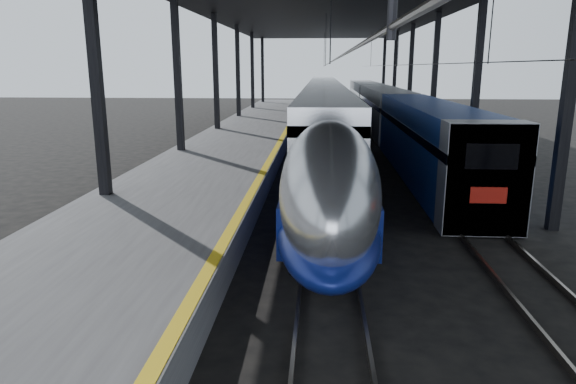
{
  "coord_description": "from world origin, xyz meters",
  "views": [
    {
      "loc": [
        1.73,
        -12.13,
        5.35
      ],
      "look_at": [
        0.86,
        1.59,
        2.0
      ],
      "focal_mm": 32.0,
      "sensor_mm": 36.0,
      "label": 1
    }
  ],
  "objects": [
    {
      "name": "rails",
      "position": [
        4.5,
        20.0,
        0.08
      ],
      "size": [
        6.52,
        80.0,
        0.16
      ],
      "color": "slate",
      "rests_on": "ground"
    },
    {
      "name": "tgv_train",
      "position": [
        2.0,
        29.28,
        1.9
      ],
      "size": [
        2.84,
        65.2,
        4.07
      ],
      "color": "#B5B8BD",
      "rests_on": "ground"
    },
    {
      "name": "ground",
      "position": [
        0.0,
        0.0,
        0.0
      ],
      "size": [
        160.0,
        160.0,
        0.0
      ],
      "primitive_type": "plane",
      "color": "black",
      "rests_on": "ground"
    },
    {
      "name": "yellow_strip",
      "position": [
        -0.7,
        20.0,
        1.0
      ],
      "size": [
        0.3,
        80.0,
        0.01
      ],
      "primitive_type": "cube",
      "color": "yellow",
      "rests_on": "platform"
    },
    {
      "name": "canopy",
      "position": [
        1.9,
        20.0,
        9.12
      ],
      "size": [
        18.0,
        75.0,
        9.47
      ],
      "color": "black",
      "rests_on": "ground"
    },
    {
      "name": "platform",
      "position": [
        -3.5,
        20.0,
        0.5
      ],
      "size": [
        6.0,
        80.0,
        1.0
      ],
      "primitive_type": "cube",
      "color": "#4C4C4F",
      "rests_on": "ground"
    },
    {
      "name": "second_train",
      "position": [
        7.0,
        31.09,
        1.87
      ],
      "size": [
        2.68,
        56.05,
        3.7
      ],
      "color": "navy",
      "rests_on": "ground"
    }
  ]
}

